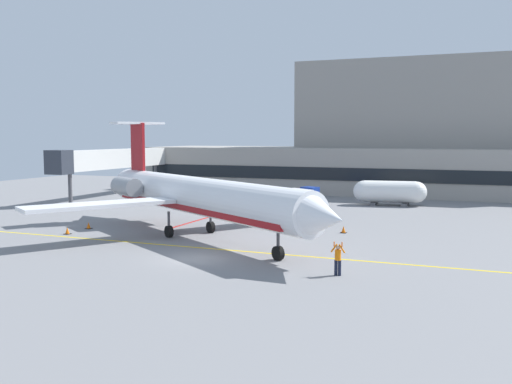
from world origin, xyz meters
TOP-DOWN VIEW (x-y plane):
  - ground at (-0.00, 0.00)m, footprint 120.00×120.00m
  - terminal_building at (5.24, 48.29)m, footprint 61.59×15.04m
  - jet_bridge_west at (-26.64, 28.16)m, footprint 2.40×22.16m
  - regional_jet at (-3.73, 7.14)m, footprint 28.00×22.10m
  - baggage_tug at (0.40, 19.95)m, footprint 3.88×4.29m
  - pushback_tractor at (-1.17, 27.99)m, footprint 2.96×3.95m
  - fuel_tank at (6.98, 32.55)m, footprint 7.89×3.14m
  - marshaller at (9.42, -0.94)m, footprint 0.83×0.34m
  - safety_cone_alpha at (6.47, 12.92)m, footprint 0.47×0.47m
  - safety_cone_bravo at (1.65, 13.63)m, footprint 0.47×0.47m
  - safety_cone_charlie at (-13.46, 4.28)m, footprint 0.47×0.47m
  - safety_cone_delta at (-13.62, 7.08)m, footprint 0.47×0.47m

SIDE VIEW (x-z plane):
  - ground at x=0.00m, z-range -0.10..0.00m
  - safety_cone_alpha at x=6.47m, z-range -0.03..0.52m
  - safety_cone_bravo at x=1.65m, z-range -0.03..0.52m
  - safety_cone_charlie at x=-13.46m, z-range -0.03..0.52m
  - safety_cone_delta at x=-13.62m, z-range -0.03..0.52m
  - marshaller at x=9.42m, z-range 0.01..1.89m
  - pushback_tractor at x=-1.17m, z-range -0.10..2.03m
  - baggage_tug at x=0.40m, z-range -0.11..2.18m
  - fuel_tank at x=6.98m, z-range 0.15..2.90m
  - regional_jet at x=-3.73m, z-range -1.32..7.58m
  - jet_bridge_west at x=-26.64m, z-range 1.69..7.81m
  - terminal_building at x=5.24m, z-range -1.93..15.95m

